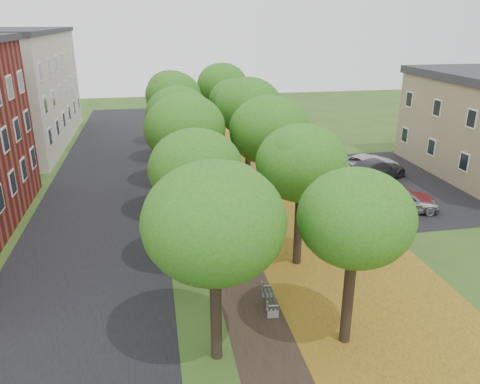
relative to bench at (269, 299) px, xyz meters
name	(u,v)px	position (x,y,z in m)	size (l,w,h in m)	color
ground	(277,348)	(-0.34, -2.57, -0.40)	(120.00, 120.00, 0.00)	#2D4C19
street_asphalt	(101,208)	(-7.84, 12.43, -0.40)	(8.00, 70.00, 0.01)	black
footpath	(218,200)	(-0.34, 12.43, -0.40)	(3.20, 70.00, 0.01)	black
leaf_verge	(291,195)	(4.66, 12.43, -0.40)	(7.50, 70.00, 0.01)	#A67D1E
parking_lot	(400,183)	(13.16, 13.43, -0.40)	(9.00, 16.00, 0.01)	black
tree_row_west	(181,124)	(-2.54, 12.43, 4.80)	(4.33, 34.33, 7.07)	black
tree_row_east	(258,121)	(2.26, 12.43, 4.80)	(4.33, 34.33, 7.07)	black
building_cream	(5,89)	(-17.34, 30.43, 4.81)	(10.30, 20.30, 10.40)	beige
bench	(269,299)	(0.00, 0.00, 0.00)	(0.63, 1.68, 0.77)	#252F26
car_silver	(404,201)	(10.66, 8.37, 0.30)	(1.66, 4.12, 1.41)	#AAABAF
car_red	(400,198)	(10.66, 8.96, 0.27)	(1.43, 4.11, 1.35)	maroon
car_grey	(376,169)	(11.75, 14.54, 0.36)	(2.14, 5.25, 1.53)	#343439
car_white	(368,164)	(11.80, 16.00, 0.34)	(2.48, 5.37, 1.49)	silver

